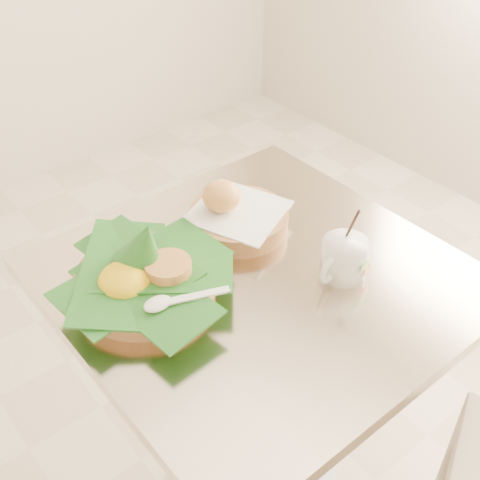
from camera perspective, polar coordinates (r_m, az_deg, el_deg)
cafe_table at (r=1.28m, az=1.62°, el=-10.78°), size 0.70×0.70×0.75m
rice_basket at (r=1.07m, az=-9.12°, el=-3.21°), size 0.31×0.31×0.16m
bread_basket at (r=1.21m, az=-0.41°, el=2.34°), size 0.23×0.23×0.10m
coffee_mug at (r=1.11m, az=9.80°, el=-1.68°), size 0.12×0.09×0.15m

